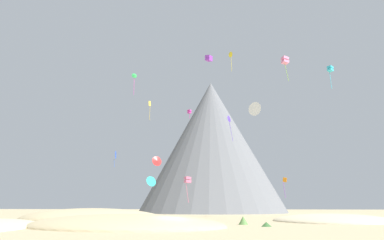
{
  "coord_description": "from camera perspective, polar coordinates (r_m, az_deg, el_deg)",
  "views": [
    {
      "loc": [
        6.82,
        -35.56,
        2.27
      ],
      "look_at": [
        -3.0,
        35.2,
        19.92
      ],
      "focal_mm": 32.55,
      "sensor_mm": 36.0,
      "label": 1
    }
  ],
  "objects": [
    {
      "name": "dune_midground",
      "position": [
        41.48,
        -10.94,
        -16.78
      ],
      "size": [
        25.99,
        21.24,
        2.78
      ],
      "primitive_type": "ellipsoid",
      "rotation": [
        0.0,
        0.0,
        2.96
      ],
      "color": "#C6B284",
      "rests_on": "ground_plane"
    },
    {
      "name": "bush_ridge_crest",
      "position": [
        47.03,
        -4.72,
        -16.15
      ],
      "size": [
        1.93,
        1.93,
        0.75
      ],
      "primitive_type": "cone",
      "rotation": [
        0.0,
        0.0,
        0.72
      ],
      "color": "#477238",
      "rests_on": "ground_plane"
    },
    {
      "name": "kite_blue_mid",
      "position": [
        96.98,
        -12.46,
        -5.62
      ],
      "size": [
        0.68,
        2.3,
        4.45
      ],
      "rotation": [
        0.0,
        0.0,
        4.88
      ],
      "color": "blue"
    },
    {
      "name": "dune_foreground_right",
      "position": [
        58.03,
        21.94,
        -15.16
      ],
      "size": [
        22.13,
        23.82,
        2.25
      ],
      "primitive_type": "ellipsoid",
      "rotation": [
        0.0,
        0.0,
        0.31
      ],
      "color": "beige",
      "rests_on": "ground_plane"
    },
    {
      "name": "ground_plane",
      "position": [
        36.28,
        -3.09,
        -17.45
      ],
      "size": [
        400.0,
        400.0,
        0.0
      ],
      "primitive_type": "plane",
      "color": "#C6B284"
    },
    {
      "name": "kite_red_low",
      "position": [
        89.95,
        -5.75,
        -6.68
      ],
      "size": [
        2.54,
        2.24,
        2.59
      ],
      "rotation": [
        0.0,
        0.0,
        0.67
      ],
      "color": "red"
    },
    {
      "name": "bush_near_right",
      "position": [
        56.7,
        -14.1,
        -15.28
      ],
      "size": [
        3.31,
        3.31,
        0.98
      ],
      "primitive_type": "cone",
      "rotation": [
        0.0,
        0.0,
        1.18
      ],
      "color": "#386633",
      "rests_on": "ground_plane"
    },
    {
      "name": "kite_orange_low",
      "position": [
        81.68,
        14.95,
        -9.91
      ],
      "size": [
        0.9,
        0.64,
        4.54
      ],
      "rotation": [
        0.0,
        0.0,
        1.92
      ],
      "color": "orange"
    },
    {
      "name": "kite_green_high",
      "position": [
        85.59,
        -9.42,
        7.14
      ],
      "size": [
        1.37,
        1.18,
        5.72
      ],
      "rotation": [
        0.0,
        0.0,
        0.59
      ],
      "color": "green"
    },
    {
      "name": "kite_pink_high",
      "position": [
        83.91,
        14.99,
        9.41
      ],
      "size": [
        1.85,
        1.81,
        5.88
      ],
      "rotation": [
        0.0,
        0.0,
        2.01
      ],
      "color": "pink"
    },
    {
      "name": "kite_violet_high",
      "position": [
        87.66,
        2.76,
        10.07
      ],
      "size": [
        1.97,
        1.94,
        1.58
      ],
      "rotation": [
        0.0,
        0.0,
        1.03
      ],
      "color": "purple"
    },
    {
      "name": "dune_foreground_left",
      "position": [
        59.77,
        -16.15,
        -15.53
      ],
      "size": [
        25.04,
        16.84,
        3.81
      ],
      "primitive_type": "ellipsoid",
      "rotation": [
        0.0,
        0.0,
        3.1
      ],
      "color": "#C6B284",
      "rests_on": "ground_plane"
    },
    {
      "name": "kite_cyan_high",
      "position": [
        74.26,
        21.7,
        7.74
      ],
      "size": [
        1.31,
        1.31,
        4.76
      ],
      "rotation": [
        0.0,
        0.0,
        5.42
      ],
      "color": "#33BCDB"
    },
    {
      "name": "kite_magenta_high",
      "position": [
        96.05,
        -0.44,
        1.38
      ],
      "size": [
        1.2,
        1.2,
        2.44
      ],
      "rotation": [
        0.0,
        0.0,
        2.25
      ],
      "color": "#D1339E"
    },
    {
      "name": "kite_white_mid",
      "position": [
        62.66,
        10.28,
        1.79
      ],
      "size": [
        2.25,
        1.56,
        2.49
      ],
      "rotation": [
        0.0,
        0.0,
        2.58
      ],
      "color": "white"
    },
    {
      "name": "kite_indigo_mid",
      "position": [
        73.52,
        6.16,
        0.07
      ],
      "size": [
        1.09,
        1.43,
        5.57
      ],
      "rotation": [
        0.0,
        0.0,
        1.13
      ],
      "color": "#5138B2"
    },
    {
      "name": "bush_near_left",
      "position": [
        45.44,
        8.38,
        -15.96
      ],
      "size": [
        1.29,
        1.29,
        1.02
      ],
      "primitive_type": "cone",
      "rotation": [
        0.0,
        0.0,
        3.23
      ],
      "color": "#568442",
      "rests_on": "ground_plane"
    },
    {
      "name": "kite_teal_low",
      "position": [
        65.34,
        -6.74,
        -9.97
      ],
      "size": [
        1.98,
        1.95,
        1.91
      ],
      "rotation": [
        0.0,
        0.0,
        3.91
      ],
      "color": "teal"
    },
    {
      "name": "rock_massif",
      "position": [
        123.36,
        4.08,
        -5.07
      ],
      "size": [
        52.01,
        51.58,
        46.05
      ],
      "color": "slate",
      "rests_on": "ground_plane"
    },
    {
      "name": "kite_yellow_high",
      "position": [
        93.39,
        6.31,
        10.52
      ],
      "size": [
        1.28,
        1.38,
        5.39
      ],
      "rotation": [
        0.0,
        0.0,
        5.44
      ],
      "color": "yellow"
    },
    {
      "name": "bush_far_left",
      "position": [
        41.62,
        12.08,
        -16.36
      ],
      "size": [
        1.63,
        1.63,
        0.51
      ],
      "primitive_type": "cone",
      "rotation": [
        0.0,
        0.0,
        5.35
      ],
      "color": "#386633",
      "rests_on": "ground_plane"
    },
    {
      "name": "kite_gold_high",
      "position": [
        99.08,
        -6.95,
        2.21
      ],
      "size": [
        0.64,
        0.78,
        5.72
      ],
      "rotation": [
        0.0,
        0.0,
        3.16
      ],
      "color": "gold"
    },
    {
      "name": "bush_far_right",
      "position": [
        41.73,
        2.19,
        -16.7
      ],
      "size": [
        3.14,
        3.14,
        0.42
      ],
      "primitive_type": "cone",
      "rotation": [
        0.0,
        0.0,
        4.98
      ],
      "color": "#568442",
      "rests_on": "ground_plane"
    },
    {
      "name": "kite_rainbow_low",
      "position": [
        72.78,
        -0.73,
        -9.81
      ],
      "size": [
        1.62,
        1.61,
        5.22
      ],
      "rotation": [
        0.0,
        0.0,
        2.17
      ],
      "color": "#E5668C"
    }
  ]
}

